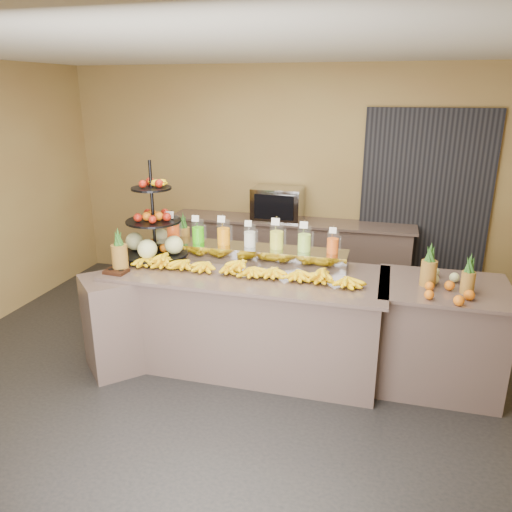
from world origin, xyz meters
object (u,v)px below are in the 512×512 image
at_px(oven_warmer, 278,203).
at_px(banana_heap, 239,267).
at_px(right_fruit_pile, 446,285).
at_px(pitcher_tray, 250,254).
at_px(condiment_caddy, 116,271).
at_px(fruit_stand, 159,234).

bearing_deg(oven_warmer, banana_heap, -86.72).
bearing_deg(right_fruit_pile, banana_heap, -179.81).
bearing_deg(pitcher_tray, oven_warmer, 93.60).
relative_size(banana_heap, condiment_caddy, 10.88).
bearing_deg(condiment_caddy, banana_heap, 14.13).
xyz_separation_m(fruit_stand, condiment_caddy, (-0.20, -0.49, -0.22)).
bearing_deg(condiment_caddy, right_fruit_pile, 5.60).
distance_m(pitcher_tray, banana_heap, 0.35).
xyz_separation_m(fruit_stand, right_fruit_pile, (2.61, -0.22, -0.17)).
bearing_deg(pitcher_tray, banana_heap, -90.25).
xyz_separation_m(fruit_stand, oven_warmer, (0.77, 1.80, -0.04)).
distance_m(banana_heap, oven_warmer, 2.03).
height_order(condiment_caddy, oven_warmer, oven_warmer).
height_order(fruit_stand, condiment_caddy, fruit_stand).
bearing_deg(oven_warmer, fruit_stand, -112.83).
xyz_separation_m(banana_heap, oven_warmer, (-0.10, 2.02, 0.14)).
xyz_separation_m(banana_heap, right_fruit_pile, (1.74, 0.01, 0.00)).
xyz_separation_m(banana_heap, condiment_caddy, (-1.07, -0.27, -0.05)).
relative_size(banana_heap, oven_warmer, 3.48).
xyz_separation_m(pitcher_tray, fruit_stand, (-0.87, -0.13, 0.16)).
bearing_deg(pitcher_tray, right_fruit_pile, -11.21).
height_order(banana_heap, condiment_caddy, banana_heap).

